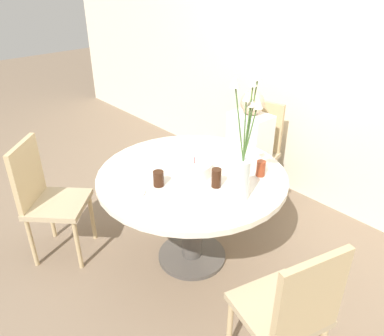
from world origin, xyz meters
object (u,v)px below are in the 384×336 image
Objects in this scene: chair_right_flank at (46,194)px; drink_glass_1 at (159,179)px; flower_vase at (244,159)px; side_plate at (129,192)px; drink_glass_0 at (217,178)px; person_boy at (248,154)px; chair_near_front at (290,309)px; drink_glass_2 at (261,168)px; chair_far_back at (256,146)px; birthday_cake at (194,169)px.

drink_glass_1 is (0.74, 0.47, 0.27)m from chair_right_flank.
flower_vase reaches higher than chair_right_flank.
side_plate is 1.97× the size of drink_glass_1.
drink_glass_0 is 0.12× the size of person_boy.
chair_right_flank is 1.84m from chair_near_front.
flower_vase is 7.22× the size of drink_glass_2.
drink_glass_0 is (0.30, 0.46, 0.06)m from side_plate.
chair_right_flank is 1.27m from drink_glass_0.
chair_far_back is at bearing -59.69° from chair_right_flank.
chair_near_front reaches higher than drink_glass_2.
birthday_cake is at bearing -178.29° from flower_vase.
side_plate is at bearing -65.56° from chair_near_front.
birthday_cake reaches higher than side_plate.
drink_glass_1 is 0.09× the size of person_boy.
person_boy is at bearing 135.14° from drink_glass_2.
chair_far_back is 4.02× the size of birthday_cake.
person_boy reaches higher than drink_glass_1.
flower_vase is at bearing 42.60° from side_plate.
birthday_cake is at bearing -90.10° from chair_near_front.
birthday_cake is 0.21× the size of person_boy.
chair_far_back is at bearing 97.53° from side_plate.
drink_glass_2 is at bearing 46.94° from birthday_cake.
chair_right_flank is at bearing -148.02° from flower_vase.
birthday_cake is (0.79, 0.73, 0.26)m from chair_right_flank.
birthday_cake is 1.15× the size of side_plate.
chair_right_flank is at bearing -120.31° from chair_far_back.
person_boy is (-1.25, 1.15, -0.01)m from chair_near_front.
drink_glass_1 is at bearing -133.53° from drink_glass_0.
person_boy is (-0.56, 0.55, -0.29)m from drink_glass_2.
chair_near_front is 9.15× the size of drink_glass_1.
chair_far_back is 1.10m from birthday_cake.
person_boy is (-0.66, 0.87, -0.50)m from flower_vase.
drink_glass_0 is 1.16× the size of drink_glass_2.
drink_glass_0 is (0.21, 0.01, 0.02)m from birthday_cake.
flower_vase is at bearing -100.62° from chair_near_front.
birthday_cake is at bearing 77.81° from side_plate.
chair_far_back is 7.39× the size of drink_glass_0.
side_plate is at bearing -97.15° from chair_far_back.
flower_vase is 0.73m from side_plate.
birthday_cake reaches higher than drink_glass_0.
chair_right_flank reaches higher than drink_glass_0.
chair_near_front is 0.96m from drink_glass_2.
side_plate is 1.59× the size of drink_glass_0.
birthday_cake reaches higher than drink_glass_1.
side_plate is at bearing -123.45° from drink_glass_0.
drink_glass_1 is (-0.05, -0.26, 0.01)m from birthday_cake.
chair_far_back is 1.00× the size of chair_near_front.
chair_far_back is 4.64× the size of side_plate.
drink_glass_0 reaches higher than side_plate.
chair_far_back reaches higher than side_plate.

